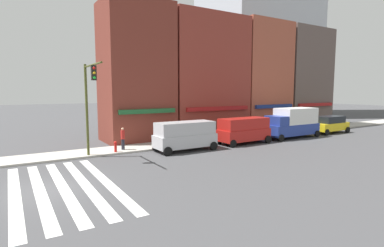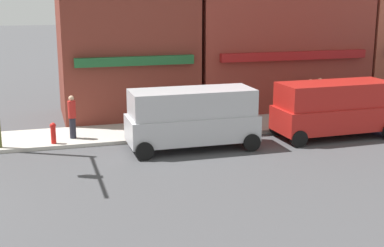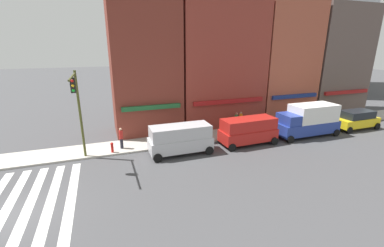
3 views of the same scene
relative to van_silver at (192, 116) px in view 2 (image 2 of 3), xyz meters
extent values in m
cube|color=#1E592D|center=(-1.41, 4.15, 1.71)|extent=(5.35, 0.30, 0.40)
cube|color=maroon|center=(6.42, 4.15, 1.71)|extent=(7.63, 0.30, 0.40)
cube|color=#B7B7BC|center=(0.00, 0.00, -0.45)|extent=(5.01, 2.02, 1.00)
cube|color=#B7B7BC|center=(0.00, 0.00, 0.55)|extent=(4.76, 1.86, 1.00)
cylinder|color=black|center=(-2.09, 1.00, -0.95)|extent=(0.68, 0.22, 0.68)
cylinder|color=black|center=(-2.09, -1.00, -0.95)|extent=(0.68, 0.22, 0.68)
cylinder|color=black|center=(2.09, 1.00, -0.95)|extent=(0.68, 0.22, 0.68)
cylinder|color=black|center=(2.09, -1.00, -0.95)|extent=(0.68, 0.22, 0.68)
cube|color=#B21E19|center=(6.20, 0.00, -0.45)|extent=(5.06, 2.15, 1.00)
cube|color=#B21E19|center=(6.20, 0.00, 0.55)|extent=(4.80, 1.98, 1.00)
cylinder|color=black|center=(4.11, 1.00, -0.95)|extent=(0.68, 0.22, 0.68)
cylinder|color=black|center=(4.11, -1.00, -0.95)|extent=(0.68, 0.22, 0.68)
cylinder|color=black|center=(8.29, 1.00, -0.95)|extent=(0.68, 0.22, 0.68)
cylinder|color=#23232D|center=(6.98, 3.53, -0.71)|extent=(0.26, 0.26, 0.85)
cylinder|color=#2D7A3D|center=(6.98, 3.53, 0.06)|extent=(0.32, 0.32, 0.70)
sphere|color=tan|center=(6.98, 3.53, 0.52)|extent=(0.22, 0.22, 0.22)
cylinder|color=#23232D|center=(7.61, 3.71, -0.71)|extent=(0.26, 0.26, 0.85)
cylinder|color=orange|center=(7.61, 3.71, 0.06)|extent=(0.32, 0.32, 0.70)
sphere|color=tan|center=(7.61, 3.71, 0.52)|extent=(0.22, 0.22, 0.22)
cylinder|color=#23232D|center=(-4.39, 2.31, -0.71)|extent=(0.26, 0.26, 0.85)
cylinder|color=red|center=(-4.39, 2.31, 0.06)|extent=(0.32, 0.32, 0.70)
sphere|color=tan|center=(-4.39, 2.31, 0.52)|extent=(0.22, 0.22, 0.22)
cylinder|color=red|center=(-5.19, 1.70, -0.81)|extent=(0.20, 0.20, 0.65)
sphere|color=red|center=(-5.19, 1.70, -0.41)|extent=(0.24, 0.24, 0.24)
camera|label=1|loc=(-12.01, -20.56, 3.57)|focal=28.00mm
camera|label=2|loc=(-5.65, -19.33, 4.54)|focal=50.00mm
camera|label=3|loc=(-5.56, -18.35, 7.08)|focal=24.00mm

